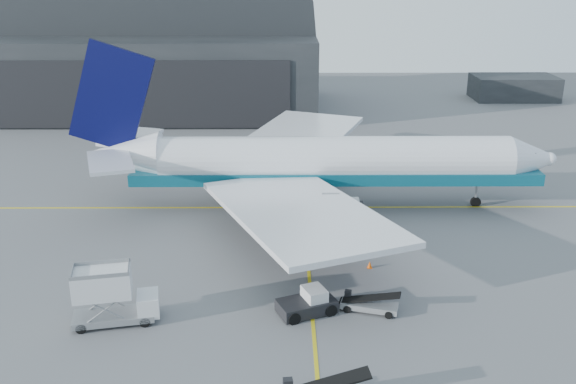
{
  "coord_description": "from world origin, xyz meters",
  "views": [
    {
      "loc": [
        -1.9,
        -38.35,
        22.68
      ],
      "look_at": [
        -1.57,
        11.98,
        4.5
      ],
      "focal_mm": 40.0,
      "sensor_mm": 36.0,
      "label": 1
    }
  ],
  "objects_px": {
    "airliner": "(315,162)",
    "catering_truck": "(111,297)",
    "pushback_tug": "(308,304)",
    "belt_loader_b": "(369,304)"
  },
  "relations": [
    {
      "from": "pushback_tug",
      "to": "catering_truck",
      "type": "bearing_deg",
      "value": 162.69
    },
    {
      "from": "catering_truck",
      "to": "pushback_tug",
      "type": "relative_size",
      "value": 1.35
    },
    {
      "from": "pushback_tug",
      "to": "belt_loader_b",
      "type": "relative_size",
      "value": 1.04
    },
    {
      "from": "airliner",
      "to": "pushback_tug",
      "type": "height_order",
      "value": "airliner"
    },
    {
      "from": "airliner",
      "to": "catering_truck",
      "type": "distance_m",
      "value": 25.88
    },
    {
      "from": "catering_truck",
      "to": "belt_loader_b",
      "type": "xyz_separation_m",
      "value": [
        17.17,
        1.43,
        -1.47
      ]
    },
    {
      "from": "catering_truck",
      "to": "pushback_tug",
      "type": "xyz_separation_m",
      "value": [
        12.99,
        1.24,
        -1.29
      ]
    },
    {
      "from": "airliner",
      "to": "catering_truck",
      "type": "height_order",
      "value": "airliner"
    },
    {
      "from": "airliner",
      "to": "belt_loader_b",
      "type": "height_order",
      "value": "airliner"
    },
    {
      "from": "catering_truck",
      "to": "pushback_tug",
      "type": "height_order",
      "value": "catering_truck"
    }
  ]
}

